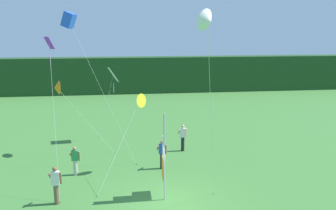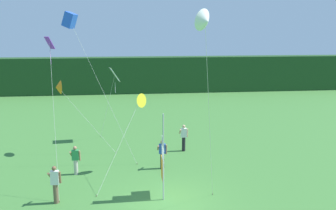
{
  "view_description": "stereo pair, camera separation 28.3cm",
  "coord_description": "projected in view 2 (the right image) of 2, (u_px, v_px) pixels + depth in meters",
  "views": [
    {
      "loc": [
        -1.74,
        -14.52,
        7.63
      ],
      "look_at": [
        0.52,
        3.02,
        3.82
      ],
      "focal_mm": 37.41,
      "sensor_mm": 36.0,
      "label": 1
    },
    {
      "loc": [
        -1.46,
        -14.56,
        7.63
      ],
      "look_at": [
        0.52,
        3.02,
        3.82
      ],
      "focal_mm": 37.41,
      "sensor_mm": 36.0,
      "label": 2
    }
  ],
  "objects": [
    {
      "name": "person_far_right",
      "position": [
        76.0,
        159.0,
        18.7
      ],
      "size": [
        0.55,
        0.48,
        1.59
      ],
      "color": "#B7B2A3",
      "rests_on": "ground"
    },
    {
      "name": "person_far_left",
      "position": [
        162.0,
        154.0,
        19.48
      ],
      "size": [
        0.55,
        0.48,
        1.66
      ],
      "color": "black",
      "rests_on": "ground"
    },
    {
      "name": "kite_blue_box_4",
      "position": [
        70.0,
        21.0,
        18.86
      ],
      "size": [
        3.93,
        1.1,
        8.61
      ],
      "color": "brown",
      "rests_on": "ground"
    },
    {
      "name": "kite_purple_diamond_1",
      "position": [
        50.0,
        56.0,
        16.5
      ],
      "size": [
        0.72,
        2.64,
        7.32
      ],
      "color": "brown",
      "rests_on": "ground"
    },
    {
      "name": "kite_orange_delta_3",
      "position": [
        58.0,
        88.0,
        21.3
      ],
      "size": [
        3.71,
        0.92,
        4.63
      ],
      "color": "brown",
      "rests_on": "ground"
    },
    {
      "name": "person_mid_field",
      "position": [
        55.0,
        183.0,
        15.55
      ],
      "size": [
        0.55,
        0.48,
        1.76
      ],
      "color": "brown",
      "rests_on": "ground"
    },
    {
      "name": "kite_white_diamond_5",
      "position": [
        114.0,
        76.0,
        23.91
      ],
      "size": [
        1.58,
        1.17,
        5.12
      ],
      "color": "brown",
      "rests_on": "ground"
    },
    {
      "name": "banner_flag",
      "position": [
        163.0,
        157.0,
        15.93
      ],
      "size": [
        0.06,
        1.03,
        4.06
      ],
      "color": "#B7B7BC",
      "rests_on": "ground"
    },
    {
      "name": "person_near_banner",
      "position": [
        184.0,
        137.0,
        22.33
      ],
      "size": [
        0.55,
        0.48,
        1.73
      ],
      "color": "black",
      "rests_on": "ground"
    },
    {
      "name": "distant_treeline",
      "position": [
        141.0,
        75.0,
        43.21
      ],
      "size": [
        80.0,
        2.4,
        4.38
      ],
      "primitive_type": "cube",
      "color": "#1E421E",
      "rests_on": "ground"
    },
    {
      "name": "ground_plane",
      "position": [
        164.0,
        201.0,
        15.9
      ],
      "size": [
        120.0,
        120.0,
        0.0
      ],
      "primitive_type": "plane",
      "color": "#3D7533"
    },
    {
      "name": "kite_yellow_delta_0",
      "position": [
        140.0,
        101.0,
        18.69
      ],
      "size": [
        2.59,
        3.45,
        4.32
      ],
      "color": "brown",
      "rests_on": "ground"
    },
    {
      "name": "kite_white_delta_2",
      "position": [
        205.0,
        22.0,
        11.69
      ],
      "size": [
        1.68,
        3.58,
        8.33
      ],
      "color": "brown",
      "rests_on": "ground"
    }
  ]
}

